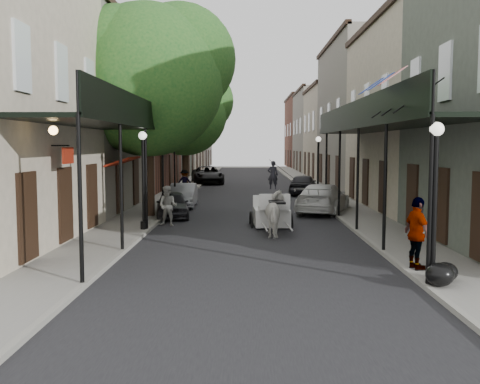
{
  "coord_description": "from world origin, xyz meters",
  "views": [
    {
      "loc": [
        -0.17,
        -14.13,
        3.31
      ],
      "look_at": [
        -0.43,
        5.36,
        1.6
      ],
      "focal_mm": 40.0,
      "sensor_mm": 36.0,
      "label": 1
    }
  ],
  "objects_px": {
    "lamppost_right_near": "(435,201)",
    "pedestrian_sidewalk_right": "(417,233)",
    "car_right_near": "(323,198)",
    "horse": "(277,214)",
    "pedestrian_walking": "(168,206)",
    "car_left_near": "(172,204)",
    "lamppost_right_far": "(318,166)",
    "pedestrian_sidewalk_left": "(185,182)",
    "car_left_far": "(207,175)",
    "car_left_mid": "(183,195)",
    "carriage": "(270,200)",
    "car_right_far": "(303,184)",
    "tree_far": "(190,110)",
    "tree_near": "(158,74)",
    "lamppost_left": "(143,179)"
  },
  "relations": [
    {
      "from": "lamppost_right_near",
      "to": "pedestrian_sidewalk_right",
      "type": "distance_m",
      "value": 1.78
    },
    {
      "from": "car_right_near",
      "to": "horse",
      "type": "bearing_deg",
      "value": 87.91
    },
    {
      "from": "pedestrian_walking",
      "to": "car_left_near",
      "type": "bearing_deg",
      "value": 106.9
    },
    {
      "from": "lamppost_right_far",
      "to": "horse",
      "type": "relative_size",
      "value": 1.92
    },
    {
      "from": "pedestrian_sidewalk_left",
      "to": "car_right_near",
      "type": "bearing_deg",
      "value": 136.46
    },
    {
      "from": "lamppost_right_near",
      "to": "car_left_far",
      "type": "relative_size",
      "value": 0.68
    },
    {
      "from": "car_left_mid",
      "to": "carriage",
      "type": "bearing_deg",
      "value": -57.73
    },
    {
      "from": "car_left_mid",
      "to": "lamppost_right_far",
      "type": "bearing_deg",
      "value": 23.97
    },
    {
      "from": "car_right_far",
      "to": "pedestrian_walking",
      "type": "bearing_deg",
      "value": 74.69
    },
    {
      "from": "carriage",
      "to": "car_left_near",
      "type": "xyz_separation_m",
      "value": [
        -4.4,
        2.42,
        -0.45
      ]
    },
    {
      "from": "lamppost_right_far",
      "to": "pedestrian_walking",
      "type": "relative_size",
      "value": 2.24
    },
    {
      "from": "tree_far",
      "to": "horse",
      "type": "bearing_deg",
      "value": -74.72
    },
    {
      "from": "pedestrian_sidewalk_left",
      "to": "car_left_near",
      "type": "bearing_deg",
      "value": 96.83
    },
    {
      "from": "tree_near",
      "to": "horse",
      "type": "xyz_separation_m",
      "value": [
        5.13,
        -4.95,
        -5.67
      ]
    },
    {
      "from": "pedestrian_sidewalk_right",
      "to": "car_right_near",
      "type": "bearing_deg",
      "value": -9.46
    },
    {
      "from": "tree_near",
      "to": "pedestrian_sidewalk_left",
      "type": "bearing_deg",
      "value": 90.01
    },
    {
      "from": "pedestrian_sidewalk_left",
      "to": "pedestrian_sidewalk_right",
      "type": "height_order",
      "value": "pedestrian_sidewalk_right"
    },
    {
      "from": "pedestrian_walking",
      "to": "carriage",
      "type": "bearing_deg",
      "value": 15.34
    },
    {
      "from": "lamppost_right_near",
      "to": "carriage",
      "type": "relative_size",
      "value": 1.36
    },
    {
      "from": "tree_near",
      "to": "car_left_far",
      "type": "xyz_separation_m",
      "value": [
        0.6,
        21.67,
        -5.73
      ]
    },
    {
      "from": "tree_near",
      "to": "car_left_mid",
      "type": "xyz_separation_m",
      "value": [
        0.6,
        4.15,
        -5.86
      ]
    },
    {
      "from": "car_left_mid",
      "to": "car_right_near",
      "type": "relative_size",
      "value": 0.77
    },
    {
      "from": "tree_near",
      "to": "car_left_near",
      "type": "height_order",
      "value": "tree_near"
    },
    {
      "from": "pedestrian_walking",
      "to": "car_right_near",
      "type": "xyz_separation_m",
      "value": [
        6.97,
        4.37,
        -0.11
      ]
    },
    {
      "from": "carriage",
      "to": "car_left_far",
      "type": "height_order",
      "value": "carriage"
    },
    {
      "from": "tree_near",
      "to": "lamppost_left",
      "type": "relative_size",
      "value": 2.6
    },
    {
      "from": "car_left_far",
      "to": "pedestrian_sidewalk_right",
      "type": "bearing_deg",
      "value": -85.58
    },
    {
      "from": "lamppost_right_far",
      "to": "pedestrian_walking",
      "type": "bearing_deg",
      "value": -125.77
    },
    {
      "from": "lamppost_left",
      "to": "horse",
      "type": "bearing_deg",
      "value": -8.75
    },
    {
      "from": "car_left_far",
      "to": "pedestrian_walking",
      "type": "bearing_deg",
      "value": -98.68
    },
    {
      "from": "lamppost_left",
      "to": "pedestrian_sidewalk_right",
      "type": "bearing_deg",
      "value": -38.2
    },
    {
      "from": "pedestrian_sidewalk_right",
      "to": "car_left_mid",
      "type": "relative_size",
      "value": 0.49
    },
    {
      "from": "car_left_mid",
      "to": "car_left_near",
      "type": "bearing_deg",
      "value": -91.53
    },
    {
      "from": "pedestrian_walking",
      "to": "car_right_far",
      "type": "bearing_deg",
      "value": 76.28
    },
    {
      "from": "tree_far",
      "to": "pedestrian_walking",
      "type": "distance_m",
      "value": 17.36
    },
    {
      "from": "lamppost_right_near",
      "to": "pedestrian_walking",
      "type": "distance_m",
      "value": 12.23
    },
    {
      "from": "lamppost_left",
      "to": "car_left_mid",
      "type": "height_order",
      "value": "lamppost_left"
    },
    {
      "from": "car_right_far",
      "to": "horse",
      "type": "bearing_deg",
      "value": 91.96
    },
    {
      "from": "car_left_far",
      "to": "car_right_far",
      "type": "xyz_separation_m",
      "value": [
        7.2,
        -10.21,
        -0.06
      ]
    },
    {
      "from": "car_left_mid",
      "to": "car_left_far",
      "type": "relative_size",
      "value": 0.7
    },
    {
      "from": "car_right_far",
      "to": "tree_far",
      "type": "bearing_deg",
      "value": -6.76
    },
    {
      "from": "tree_near",
      "to": "pedestrian_sidewalk_left",
      "type": "xyz_separation_m",
      "value": [
        -0.0,
        10.07,
        -5.55
      ]
    },
    {
      "from": "tree_far",
      "to": "lamppost_right_near",
      "type": "height_order",
      "value": "tree_far"
    },
    {
      "from": "lamppost_right_far",
      "to": "lamppost_left",
      "type": "bearing_deg",
      "value": -124.35
    },
    {
      "from": "tree_near",
      "to": "pedestrian_sidewalk_left",
      "type": "height_order",
      "value": "tree_near"
    },
    {
      "from": "car_left_far",
      "to": "car_right_near",
      "type": "relative_size",
      "value": 1.1
    },
    {
      "from": "carriage",
      "to": "car_left_far",
      "type": "distance_m",
      "value": 24.49
    },
    {
      "from": "tree_near",
      "to": "lamppost_right_far",
      "type": "bearing_deg",
      "value": 43.31
    },
    {
      "from": "horse",
      "to": "pedestrian_sidewalk_right",
      "type": "relative_size",
      "value": 1.03
    },
    {
      "from": "carriage",
      "to": "pedestrian_sidewalk_right",
      "type": "xyz_separation_m",
      "value": [
        3.4,
        -8.29,
        -0.0
      ]
    }
  ]
}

